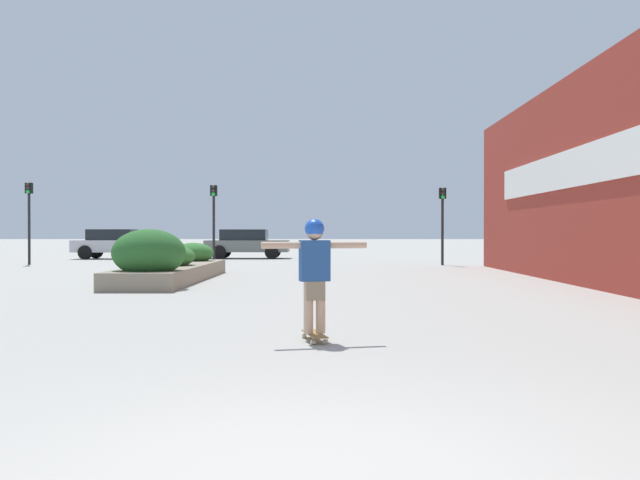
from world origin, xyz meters
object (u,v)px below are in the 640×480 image
(traffic_light_left, at_px, (214,210))
(skateboarder, at_px, (315,264))
(skateboard, at_px, (315,335))
(car_center_left, at_px, (115,243))
(traffic_light_far_left, at_px, (29,209))
(traffic_light_right, at_px, (443,212))
(car_leftmost, at_px, (247,243))

(traffic_light_left, bearing_deg, skateboarder, -77.63)
(skateboard, xyz_separation_m, traffic_light_left, (-4.65, 21.20, 2.22))
(car_center_left, xyz_separation_m, traffic_light_far_left, (-1.62, -6.67, 1.55))
(traffic_light_left, distance_m, traffic_light_far_left, 7.77)
(traffic_light_left, bearing_deg, car_center_left, 133.34)
(traffic_light_left, relative_size, traffic_light_right, 1.05)
(traffic_light_far_left, bearing_deg, car_leftmost, 41.62)
(car_leftmost, xyz_separation_m, traffic_light_left, (-0.56, -7.26, 1.49))
(skateboarder, xyz_separation_m, car_center_left, (-10.80, 27.72, -0.14))
(traffic_light_left, bearing_deg, traffic_light_far_left, -178.92)
(car_leftmost, xyz_separation_m, car_center_left, (-6.71, -0.73, 0.00))
(skateboarder, relative_size, traffic_light_left, 0.42)
(skateboard, xyz_separation_m, traffic_light_right, (4.91, 20.69, 2.13))
(car_center_left, relative_size, traffic_light_left, 1.24)
(car_center_left, relative_size, traffic_light_far_left, 1.20)
(car_leftmost, xyz_separation_m, traffic_light_right, (9.00, -7.76, 1.40))
(traffic_light_far_left, bearing_deg, car_center_left, 76.36)
(skateboarder, height_order, car_center_left, car_center_left)
(car_leftmost, bearing_deg, traffic_light_right, 49.23)
(skateboarder, height_order, traffic_light_right, traffic_light_right)
(skateboard, distance_m, traffic_light_far_left, 24.55)
(car_center_left, height_order, traffic_light_far_left, traffic_light_far_left)
(car_center_left, bearing_deg, traffic_light_right, 65.90)
(skateboard, distance_m, car_leftmost, 28.76)
(traffic_light_far_left, bearing_deg, traffic_light_left, 1.08)
(traffic_light_left, relative_size, traffic_light_far_left, 0.97)
(car_center_left, bearing_deg, traffic_light_far_left, -13.64)
(car_leftmost, height_order, traffic_light_far_left, traffic_light_far_left)
(car_leftmost, relative_size, car_center_left, 1.04)
(skateboard, bearing_deg, traffic_light_left, 89.10)
(skateboarder, xyz_separation_m, traffic_light_far_left, (-12.42, 21.05, 1.40))
(car_center_left, distance_m, traffic_light_left, 9.09)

